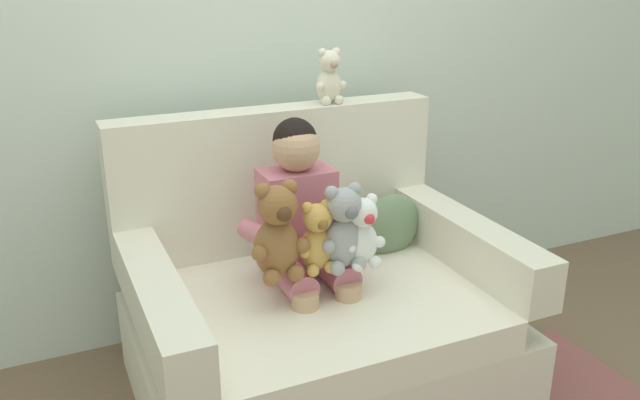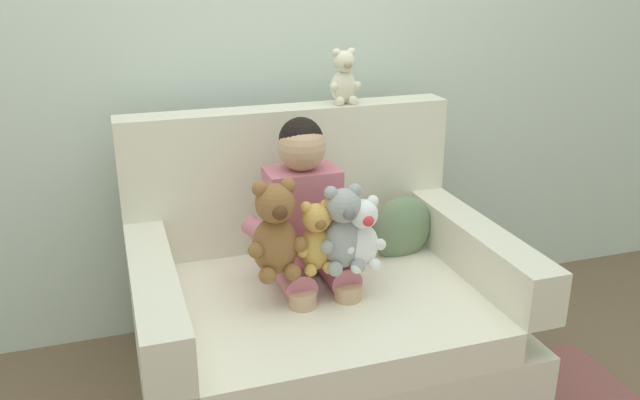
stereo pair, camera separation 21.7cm
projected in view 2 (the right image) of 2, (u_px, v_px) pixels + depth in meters
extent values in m
plane|color=brown|center=(322.00, 391.00, 2.49)|extent=(8.00, 8.00, 0.00)
cube|color=silver|center=(268.00, 19.00, 2.67)|extent=(6.00, 0.10, 2.60)
cube|color=silver|center=(322.00, 355.00, 2.44)|extent=(1.30, 0.99, 0.32)
cube|color=white|center=(329.00, 312.00, 2.30)|extent=(1.02, 0.85, 0.12)
cube|color=silver|center=(289.00, 177.00, 2.62)|extent=(1.30, 0.14, 0.56)
cube|color=silver|center=(155.00, 298.00, 2.08)|extent=(0.14, 0.85, 0.18)
cube|color=silver|center=(478.00, 250.00, 2.42)|extent=(0.14, 0.85, 0.18)
cube|color=#C66B7F|center=(303.00, 214.00, 2.39)|extent=(0.26, 0.16, 0.34)
sphere|color=tan|center=(302.00, 147.00, 2.31)|extent=(0.17, 0.17, 0.17)
sphere|color=black|center=(301.00, 139.00, 2.31)|extent=(0.16, 0.16, 0.16)
cylinder|color=#C66B7F|center=(292.00, 275.00, 2.31)|extent=(0.11, 0.26, 0.11)
cylinder|color=tan|center=(303.00, 331.00, 2.25)|extent=(0.09, 0.09, 0.30)
cylinder|color=#C66B7F|center=(335.00, 268.00, 2.36)|extent=(0.11, 0.26, 0.11)
cylinder|color=tan|center=(347.00, 323.00, 2.30)|extent=(0.09, 0.09, 0.30)
cylinder|color=#C66B7F|center=(268.00, 237.00, 2.25)|extent=(0.13, 0.27, 0.07)
cylinder|color=#C66B7F|center=(356.00, 226.00, 2.34)|extent=(0.13, 0.27, 0.07)
ellipsoid|color=#9E9EA3|center=(342.00, 243.00, 2.22)|extent=(0.14, 0.12, 0.18)
sphere|color=#9E9EA3|center=(344.00, 206.00, 2.16)|extent=(0.12, 0.12, 0.12)
sphere|color=slate|center=(349.00, 214.00, 2.11)|extent=(0.04, 0.04, 0.04)
sphere|color=#9E9EA3|center=(331.00, 193.00, 2.14)|extent=(0.05, 0.05, 0.05)
sphere|color=#9E9EA3|center=(327.00, 247.00, 2.16)|extent=(0.05, 0.05, 0.05)
sphere|color=#9E9EA3|center=(336.00, 269.00, 2.18)|extent=(0.05, 0.05, 0.05)
sphere|color=#9E9EA3|center=(355.00, 190.00, 2.16)|extent=(0.05, 0.05, 0.05)
sphere|color=#9E9EA3|center=(364.00, 242.00, 2.20)|extent=(0.05, 0.05, 0.05)
sphere|color=#9E9EA3|center=(358.00, 266.00, 2.20)|extent=(0.05, 0.05, 0.05)
ellipsoid|color=gold|center=(316.00, 248.00, 2.21)|extent=(0.11, 0.10, 0.15)
sphere|color=gold|center=(316.00, 218.00, 2.16)|extent=(0.10, 0.10, 0.10)
sphere|color=brown|center=(321.00, 225.00, 2.12)|extent=(0.04, 0.04, 0.04)
sphere|color=gold|center=(306.00, 207.00, 2.14)|extent=(0.04, 0.04, 0.04)
sphere|color=gold|center=(303.00, 252.00, 2.16)|extent=(0.04, 0.04, 0.04)
sphere|color=gold|center=(311.00, 270.00, 2.18)|extent=(0.04, 0.04, 0.04)
sphere|color=gold|center=(326.00, 205.00, 2.16)|extent=(0.04, 0.04, 0.04)
sphere|color=gold|center=(334.00, 248.00, 2.20)|extent=(0.04, 0.04, 0.04)
sphere|color=gold|center=(329.00, 268.00, 2.20)|extent=(0.04, 0.04, 0.04)
ellipsoid|color=white|center=(361.00, 245.00, 2.23)|extent=(0.12, 0.10, 0.15)
sphere|color=white|center=(363.00, 214.00, 2.18)|extent=(0.10, 0.10, 0.10)
sphere|color=#DB333D|center=(368.00, 221.00, 2.14)|extent=(0.04, 0.04, 0.04)
sphere|color=white|center=(353.00, 203.00, 2.16)|extent=(0.04, 0.04, 0.04)
sphere|color=white|center=(349.00, 249.00, 2.18)|extent=(0.04, 0.04, 0.04)
sphere|color=white|center=(357.00, 267.00, 2.20)|extent=(0.04, 0.04, 0.04)
sphere|color=white|center=(373.00, 201.00, 2.18)|extent=(0.04, 0.04, 0.04)
sphere|color=white|center=(380.00, 244.00, 2.22)|extent=(0.04, 0.04, 0.04)
sphere|color=white|center=(375.00, 265.00, 2.22)|extent=(0.04, 0.04, 0.04)
ellipsoid|color=brown|center=(275.00, 246.00, 2.17)|extent=(0.15, 0.13, 0.20)
sphere|color=brown|center=(275.00, 203.00, 2.10)|extent=(0.13, 0.13, 0.13)
sphere|color=#4C2D19|center=(280.00, 213.00, 2.06)|extent=(0.05, 0.05, 0.05)
sphere|color=brown|center=(260.00, 189.00, 2.08)|extent=(0.05, 0.05, 0.05)
sphere|color=brown|center=(256.00, 250.00, 2.11)|extent=(0.05, 0.05, 0.05)
sphere|color=brown|center=(268.00, 275.00, 2.13)|extent=(0.06, 0.06, 0.06)
sphere|color=brown|center=(288.00, 186.00, 2.11)|extent=(0.05, 0.05, 0.05)
sphere|color=brown|center=(300.00, 245.00, 2.15)|extent=(0.05, 0.05, 0.05)
sphere|color=brown|center=(293.00, 272.00, 2.15)|extent=(0.06, 0.06, 0.06)
ellipsoid|color=silver|center=(343.00, 87.00, 2.57)|extent=(0.10, 0.08, 0.13)
sphere|color=silver|center=(344.00, 61.00, 2.53)|extent=(0.08, 0.08, 0.08)
sphere|color=tan|center=(348.00, 65.00, 2.50)|extent=(0.03, 0.03, 0.03)
sphere|color=silver|center=(337.00, 53.00, 2.51)|extent=(0.03, 0.03, 0.03)
sphere|color=silver|center=(334.00, 87.00, 2.53)|extent=(0.03, 0.03, 0.03)
sphere|color=silver|center=(340.00, 101.00, 2.55)|extent=(0.04, 0.04, 0.04)
sphere|color=silver|center=(351.00, 52.00, 2.53)|extent=(0.03, 0.03, 0.03)
sphere|color=silver|center=(357.00, 86.00, 2.56)|extent=(0.03, 0.03, 0.03)
sphere|color=silver|center=(353.00, 100.00, 2.56)|extent=(0.04, 0.04, 0.04)
ellipsoid|color=slate|center=(401.00, 229.00, 2.59)|extent=(0.27, 0.14, 0.26)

